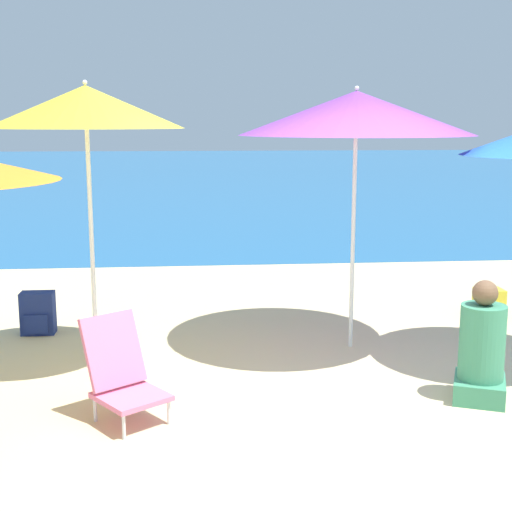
# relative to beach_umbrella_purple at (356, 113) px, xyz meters

# --- Properties ---
(ground_plane) EXTENTS (60.00, 60.00, 0.00)m
(ground_plane) POSITION_rel_beach_umbrella_purple_xyz_m (-0.42, -1.80, -2.10)
(ground_plane) COLOR beige
(sea_water) EXTENTS (60.00, 40.00, 0.01)m
(sea_water) POSITION_rel_beach_umbrella_purple_xyz_m (-0.42, 23.83, -2.09)
(sea_water) COLOR #23669E
(sea_water) RESTS_ON ground
(beach_umbrella_purple) EXTENTS (2.05, 2.05, 2.33)m
(beach_umbrella_purple) POSITION_rel_beach_umbrella_purple_xyz_m (0.00, 0.00, 0.00)
(beach_umbrella_purple) COLOR white
(beach_umbrella_purple) RESTS_ON ground
(beach_umbrella_yellow) EXTENTS (1.57, 1.57, 2.35)m
(beach_umbrella_yellow) POSITION_rel_beach_umbrella_purple_xyz_m (-2.26, -0.27, 0.04)
(beach_umbrella_yellow) COLOR white
(beach_umbrella_yellow) RESTS_ON ground
(beach_chair_pink) EXTENTS (0.66, 0.69, 0.71)m
(beach_chair_pink) POSITION_rel_beach_umbrella_purple_xyz_m (-1.93, -1.43, -1.77)
(beach_chair_pink) COLOR silver
(beach_chair_pink) RESTS_ON ground
(person_seated_near) EXTENTS (0.50, 0.54, 0.90)m
(person_seated_near) POSITION_rel_beach_umbrella_purple_xyz_m (0.67, -1.33, -1.73)
(person_seated_near) COLOR #3F8C66
(person_seated_near) RESTS_ON ground
(backpack_yellow) EXTENTS (0.28, 0.26, 0.30)m
(backpack_yellow) POSITION_rel_beach_umbrella_purple_xyz_m (1.67, 0.84, -1.95)
(backpack_yellow) COLOR yellow
(backpack_yellow) RESTS_ON ground
(backpack_navy) EXTENTS (0.32, 0.22, 0.41)m
(backpack_navy) POSITION_rel_beach_umbrella_purple_xyz_m (-2.93, 0.67, -1.90)
(backpack_navy) COLOR navy
(backpack_navy) RESTS_ON ground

